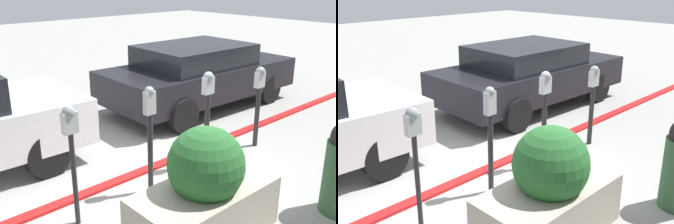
# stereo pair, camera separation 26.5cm
# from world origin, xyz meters

# --- Properties ---
(ground_plane) EXTENTS (40.00, 40.00, 0.00)m
(ground_plane) POSITION_xyz_m (0.00, 0.00, 0.00)
(ground_plane) COLOR #999993
(curb_strip) EXTENTS (19.00, 0.16, 0.04)m
(curb_strip) POSITION_xyz_m (0.00, 0.08, 0.02)
(curb_strip) COLOR red
(curb_strip) RESTS_ON ground_plane
(parking_meter_nearest) EXTENTS (0.17, 0.14, 1.45)m
(parking_meter_nearest) POSITION_xyz_m (-1.66, -0.41, 1.03)
(parking_meter_nearest) COLOR #232326
(parking_meter_nearest) RESTS_ON ground_plane
(parking_meter_second) EXTENTS (0.14, 0.12, 1.46)m
(parking_meter_second) POSITION_xyz_m (-0.57, -0.42, 0.93)
(parking_meter_second) COLOR #232326
(parking_meter_second) RESTS_ON ground_plane
(parking_meter_middle) EXTENTS (0.18, 0.15, 1.47)m
(parking_meter_middle) POSITION_xyz_m (0.53, -0.39, 0.97)
(parking_meter_middle) COLOR #232326
(parking_meter_middle) RESTS_ON ground_plane
(parking_meter_fourth) EXTENTS (0.18, 0.15, 1.37)m
(parking_meter_fourth) POSITION_xyz_m (1.72, -0.42, 0.91)
(parking_meter_fourth) COLOR #232326
(parking_meter_fourth) RESTS_ON ground_plane
(planter_box) EXTENTS (1.64, 0.83, 1.28)m
(planter_box) POSITION_xyz_m (-0.71, -1.53, 0.53)
(planter_box) COLOR #B2A899
(planter_box) RESTS_ON ground_plane
(parked_car_middle) EXTENTS (4.36, 2.00, 1.38)m
(parked_car_middle) POSITION_xyz_m (2.51, 1.70, 0.74)
(parked_car_middle) COLOR black
(parked_car_middle) RESTS_ON ground_plane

